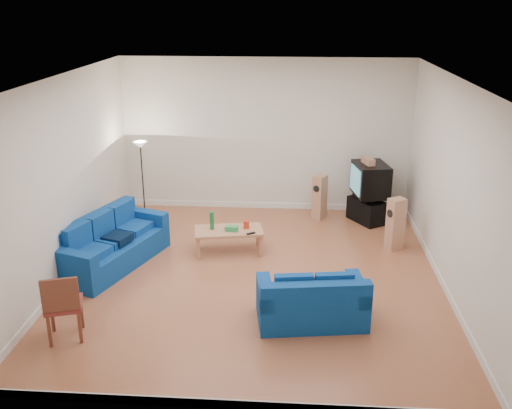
# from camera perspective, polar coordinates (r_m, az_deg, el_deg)

# --- Properties ---
(room) EXTENTS (6.01, 6.51, 3.21)m
(room) POSITION_cam_1_polar(r_m,az_deg,el_deg) (8.84, -0.18, 1.83)
(room) COLOR brown
(room) RESTS_ON ground
(sofa_three_seat) EXTENTS (1.63, 2.37, 0.84)m
(sofa_three_seat) POSITION_cam_1_polar(r_m,az_deg,el_deg) (10.02, -14.54, -4.14)
(sofa_three_seat) COLOR navy
(sofa_three_seat) RESTS_ON ground
(sofa_loveseat) EXTENTS (1.60, 1.04, 0.75)m
(sofa_loveseat) POSITION_cam_1_polar(r_m,az_deg,el_deg) (8.08, 5.62, -9.90)
(sofa_loveseat) COLOR navy
(sofa_loveseat) RESTS_ON ground
(coffee_table) EXTENTS (1.28, 0.80, 0.43)m
(coffee_table) POSITION_cam_1_polar(r_m,az_deg,el_deg) (10.13, -2.74, -2.80)
(coffee_table) COLOR tan
(coffee_table) RESTS_ON ground
(bottle) EXTENTS (0.10, 0.10, 0.33)m
(bottle) POSITION_cam_1_polar(r_m,az_deg,el_deg) (10.09, -4.43, -1.61)
(bottle) COLOR #197233
(bottle) RESTS_ON coffee_table
(tissue_box) EXTENTS (0.23, 0.14, 0.09)m
(tissue_box) POSITION_cam_1_polar(r_m,az_deg,el_deg) (10.04, -2.47, -2.41)
(tissue_box) COLOR green
(tissue_box) RESTS_ON coffee_table
(red_canister) EXTENTS (0.13, 0.13, 0.14)m
(red_canister) POSITION_cam_1_polar(r_m,az_deg,el_deg) (10.13, -0.98, -2.03)
(red_canister) COLOR red
(red_canister) RESTS_ON coffee_table
(remote) EXTENTS (0.16, 0.13, 0.02)m
(remote) POSITION_cam_1_polar(r_m,az_deg,el_deg) (9.91, -0.51, -2.91)
(remote) COLOR black
(remote) RESTS_ON coffee_table
(tv_stand) EXTENTS (0.78, 0.88, 0.47)m
(tv_stand) POSITION_cam_1_polar(r_m,az_deg,el_deg) (11.78, 10.99, -0.59)
(tv_stand) COLOR black
(tv_stand) RESTS_ON ground
(av_receiver) EXTENTS (0.57, 0.58, 0.11)m
(av_receiver) POSITION_cam_1_polar(r_m,az_deg,el_deg) (11.73, 11.02, 0.81)
(av_receiver) COLOR black
(av_receiver) RESTS_ON tv_stand
(television) EXTENTS (0.75, 0.92, 0.64)m
(television) POSITION_cam_1_polar(r_m,az_deg,el_deg) (11.58, 11.35, 2.48)
(television) COLOR black
(television) RESTS_ON av_receiver
(centre_speaker) EXTENTS (0.25, 0.39, 0.13)m
(centre_speaker) POSITION_cam_1_polar(r_m,az_deg,el_deg) (11.46, 11.15, 4.30)
(centre_speaker) COLOR tan
(centre_speaker) RESTS_ON television
(speaker_left) EXTENTS (0.33, 0.34, 0.92)m
(speaker_left) POSITION_cam_1_polar(r_m,az_deg,el_deg) (11.73, 6.37, 0.74)
(speaker_left) COLOR tan
(speaker_left) RESTS_ON ground
(speaker_right) EXTENTS (0.36, 0.33, 0.96)m
(speaker_right) POSITION_cam_1_polar(r_m,az_deg,el_deg) (10.52, 13.77, -1.91)
(speaker_right) COLOR tan
(speaker_right) RESTS_ON ground
(floor_lamp) EXTENTS (0.28, 0.28, 1.62)m
(floor_lamp) POSITION_cam_1_polar(r_m,az_deg,el_deg) (11.64, -11.44, 4.83)
(floor_lamp) COLOR black
(floor_lamp) RESTS_ON ground
(dining_chair) EXTENTS (0.58, 0.58, 0.97)m
(dining_chair) POSITION_cam_1_polar(r_m,az_deg,el_deg) (7.94, -18.76, -9.38)
(dining_chair) COLOR brown
(dining_chair) RESTS_ON ground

